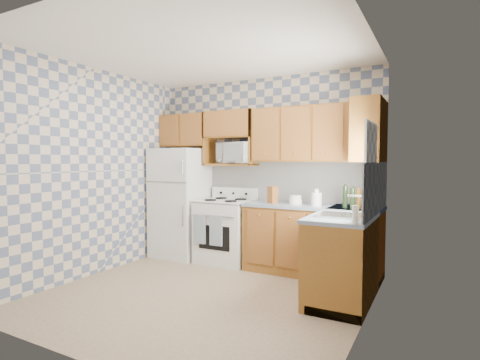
# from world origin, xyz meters

# --- Properties ---
(floor) EXTENTS (3.40, 3.40, 0.00)m
(floor) POSITION_xyz_m (0.00, 0.00, 0.00)
(floor) COLOR #7B6751
(floor) RESTS_ON ground
(back_wall) EXTENTS (3.40, 0.02, 2.70)m
(back_wall) POSITION_xyz_m (0.00, 1.60, 1.35)
(back_wall) COLOR slate
(back_wall) RESTS_ON ground
(right_wall) EXTENTS (0.02, 3.20, 2.70)m
(right_wall) POSITION_xyz_m (1.70, 0.00, 1.35)
(right_wall) COLOR slate
(right_wall) RESTS_ON ground
(backsplash_back) EXTENTS (2.60, 0.02, 0.56)m
(backsplash_back) POSITION_xyz_m (0.40, 1.59, 1.20)
(backsplash_back) COLOR silver
(backsplash_back) RESTS_ON back_wall
(backsplash_right) EXTENTS (0.02, 1.60, 0.56)m
(backsplash_right) POSITION_xyz_m (1.69, 0.80, 1.20)
(backsplash_right) COLOR silver
(backsplash_right) RESTS_ON right_wall
(refrigerator) EXTENTS (0.75, 0.70, 1.68)m
(refrigerator) POSITION_xyz_m (-1.27, 1.25, 0.84)
(refrigerator) COLOR silver
(refrigerator) RESTS_ON floor
(stove_body) EXTENTS (0.76, 0.65, 0.90)m
(stove_body) POSITION_xyz_m (-0.47, 1.28, 0.45)
(stove_body) COLOR silver
(stove_body) RESTS_ON floor
(cooktop) EXTENTS (0.76, 0.65, 0.02)m
(cooktop) POSITION_xyz_m (-0.47, 1.28, 0.91)
(cooktop) COLOR silver
(cooktop) RESTS_ON stove_body
(backguard) EXTENTS (0.76, 0.08, 0.17)m
(backguard) POSITION_xyz_m (-0.47, 1.55, 1.00)
(backguard) COLOR silver
(backguard) RESTS_ON cooktop
(dish_towel_left) EXTENTS (0.20, 0.02, 0.41)m
(dish_towel_left) POSITION_xyz_m (-0.70, 0.93, 0.52)
(dish_towel_left) COLOR navy
(dish_towel_left) RESTS_ON stove_body
(dish_towel_right) EXTENTS (0.20, 0.02, 0.41)m
(dish_towel_right) POSITION_xyz_m (-0.43, 0.93, 0.52)
(dish_towel_right) COLOR navy
(dish_towel_right) RESTS_ON stove_body
(base_cabinets_back) EXTENTS (1.75, 0.60, 0.88)m
(base_cabinets_back) POSITION_xyz_m (0.82, 1.30, 0.44)
(base_cabinets_back) COLOR brown
(base_cabinets_back) RESTS_ON floor
(base_cabinets_right) EXTENTS (0.60, 1.60, 0.88)m
(base_cabinets_right) POSITION_xyz_m (1.40, 0.80, 0.44)
(base_cabinets_right) COLOR brown
(base_cabinets_right) RESTS_ON floor
(countertop_back) EXTENTS (1.77, 0.63, 0.04)m
(countertop_back) POSITION_xyz_m (0.82, 1.30, 0.90)
(countertop_back) COLOR slate
(countertop_back) RESTS_ON base_cabinets_back
(countertop_right) EXTENTS (0.63, 1.60, 0.04)m
(countertop_right) POSITION_xyz_m (1.40, 0.80, 0.90)
(countertop_right) COLOR slate
(countertop_right) RESTS_ON base_cabinets_right
(upper_cabinets_back) EXTENTS (1.75, 0.33, 0.74)m
(upper_cabinets_back) POSITION_xyz_m (0.82, 1.44, 1.85)
(upper_cabinets_back) COLOR brown
(upper_cabinets_back) RESTS_ON back_wall
(upper_cabinets_fridge) EXTENTS (0.82, 0.33, 0.50)m
(upper_cabinets_fridge) POSITION_xyz_m (-1.29, 1.44, 1.97)
(upper_cabinets_fridge) COLOR brown
(upper_cabinets_fridge) RESTS_ON back_wall
(upper_cabinets_right) EXTENTS (0.33, 0.70, 0.74)m
(upper_cabinets_right) POSITION_xyz_m (1.53, 1.25, 1.85)
(upper_cabinets_right) COLOR brown
(upper_cabinets_right) RESTS_ON right_wall
(microwave_shelf) EXTENTS (0.80, 0.33, 0.03)m
(microwave_shelf) POSITION_xyz_m (-0.47, 1.44, 1.44)
(microwave_shelf) COLOR brown
(microwave_shelf) RESTS_ON back_wall
(microwave) EXTENTS (0.64, 0.51, 0.31)m
(microwave) POSITION_xyz_m (-0.36, 1.44, 1.61)
(microwave) COLOR silver
(microwave) RESTS_ON microwave_shelf
(sink) EXTENTS (0.48, 0.40, 0.03)m
(sink) POSITION_xyz_m (1.40, 0.45, 0.93)
(sink) COLOR #B7B7BC
(sink) RESTS_ON countertop_right
(window) EXTENTS (0.02, 0.66, 0.86)m
(window) POSITION_xyz_m (1.69, 0.45, 1.45)
(window) COLOR white
(window) RESTS_ON right_wall
(bottle_0) EXTENTS (0.06, 0.06, 0.27)m
(bottle_0) POSITION_xyz_m (1.28, 1.15, 1.05)
(bottle_0) COLOR black
(bottle_0) RESTS_ON countertop_back
(bottle_1) EXTENTS (0.06, 0.06, 0.25)m
(bottle_1) POSITION_xyz_m (1.38, 1.09, 1.05)
(bottle_1) COLOR black
(bottle_1) RESTS_ON countertop_back
(bottle_2) EXTENTS (0.06, 0.06, 0.23)m
(bottle_2) POSITION_xyz_m (1.43, 1.19, 1.04)
(bottle_2) COLOR brown
(bottle_2) RESTS_ON countertop_back
(knife_block) EXTENTS (0.14, 0.14, 0.23)m
(knife_block) POSITION_xyz_m (0.31, 1.20, 1.04)
(knife_block) COLOR brown
(knife_block) RESTS_ON countertop_back
(electric_kettle) EXTENTS (0.13, 0.13, 0.17)m
(electric_kettle) POSITION_xyz_m (0.91, 1.22, 1.00)
(electric_kettle) COLOR silver
(electric_kettle) RESTS_ON countertop_back
(food_containers) EXTENTS (0.17, 0.17, 0.12)m
(food_containers) POSITION_xyz_m (0.61, 1.27, 0.98)
(food_containers) COLOR beige
(food_containers) RESTS_ON countertop_back
(soap_bottle) EXTENTS (0.06, 0.06, 0.17)m
(soap_bottle) POSITION_xyz_m (1.62, 0.05, 1.01)
(soap_bottle) COLOR beige
(soap_bottle) RESTS_ON countertop_right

